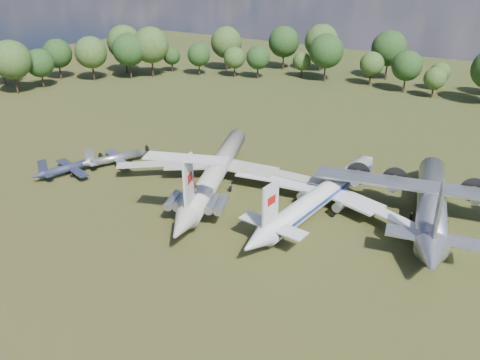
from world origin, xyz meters
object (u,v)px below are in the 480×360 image
Objects in this scene: an12_transport at (431,205)px; person_on_il62 at (195,189)px; il62_airliner at (217,173)px; small_prop_northwest at (115,160)px; small_prop_west at (70,169)px; tu104_jet at (322,198)px.

person_on_il62 reaches higher than an12_transport.
person_on_il62 is (5.15, -12.02, 3.28)m from il62_airliner.
small_prop_west is at bearing -89.36° from small_prop_northwest.
il62_airliner is 1.11× the size of tu104_jet.
il62_airliner is 1.21× the size of an12_transport.
il62_airliner is 34.88m from an12_transport.
small_prop_northwest is at bearing -168.35° from tu104_jet.
an12_transport is at bearing 36.48° from small_prop_northwest.
person_on_il62 is (-13.84, -14.35, 3.48)m from tu104_jet.
small_prop_west is at bearing -159.27° from tu104_jet.
an12_transport is at bearing -176.68° from person_on_il62.
tu104_jet is 2.96× the size of small_prop_west.
tu104_jet is 46.35m from small_prop_west.
tu104_jet is 16.06m from an12_transport.
person_on_il62 is (-28.71, -20.42, 3.02)m from an12_transport.
an12_transport reaches higher than il62_airliner.
person_on_il62 reaches higher than small_prop_west.
an12_transport is (33.86, 8.40, 0.26)m from il62_airliner.
il62_airliner is 3.18× the size of small_prop_northwest.
tu104_jet is 1.08× the size of an12_transport.
small_prop_west is at bearing -32.70° from person_on_il62.
small_prop_northwest is at bearing -49.11° from person_on_il62.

